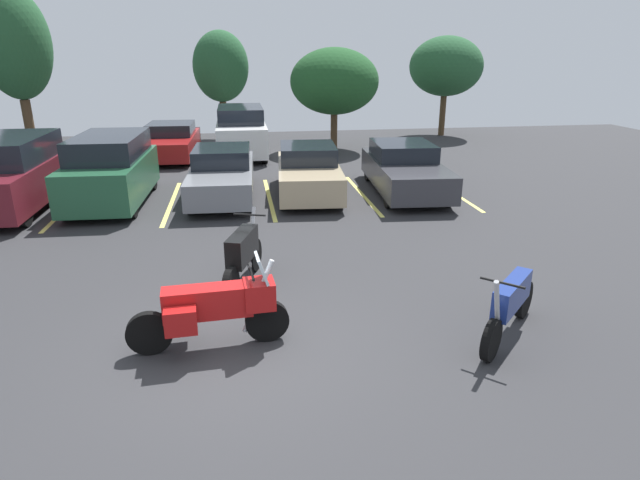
{
  "coord_description": "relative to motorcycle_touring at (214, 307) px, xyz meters",
  "views": [
    {
      "loc": [
        0.15,
        -6.82,
        4.14
      ],
      "look_at": [
        1.62,
        2.65,
        0.71
      ],
      "focal_mm": 29.92,
      "sensor_mm": 36.0,
      "label": 1
    }
  ],
  "objects": [
    {
      "name": "tree_center_right",
      "position": [
        10.84,
        19.27,
        2.72
      ],
      "size": [
        3.59,
        3.59,
        4.8
      ],
      "color": "#4C3823",
      "rests_on": "ground"
    },
    {
      "name": "car_far_white",
      "position": [
        0.64,
        15.12,
        0.35
      ],
      "size": [
        1.92,
        4.63,
        1.97
      ],
      "color": "white",
      "rests_on": "ground"
    },
    {
      "name": "car_grey",
      "position": [
        -0.02,
        8.64,
        0.04
      ],
      "size": [
        1.95,
        4.86,
        1.43
      ],
      "color": "slate",
      "rests_on": "ground"
    },
    {
      "name": "motorcycle_third",
      "position": [
        4.37,
        -0.4,
        -0.09
      ],
      "size": [
        1.63,
        1.66,
        1.25
      ],
      "color": "black",
      "rests_on": "ground"
    },
    {
      "name": "parking_stripes",
      "position": [
        -1.49,
        8.22,
        -0.64
      ],
      "size": [
        16.98,
        4.74,
        0.01
      ],
      "color": "#EAE066",
      "rests_on": "ground"
    },
    {
      "name": "car_tan",
      "position": [
        2.52,
        8.49,
        0.05
      ],
      "size": [
        2.11,
        4.45,
        1.45
      ],
      "color": "tan",
      "rests_on": "ground"
    },
    {
      "name": "car_green",
      "position": [
        -3.09,
        8.42,
        0.31
      ],
      "size": [
        2.02,
        4.5,
        1.91
      ],
      "color": "#235638",
      "rests_on": "ground"
    },
    {
      "name": "car_maroon",
      "position": [
        -5.64,
        8.18,
        0.33
      ],
      "size": [
        1.94,
        4.68,
        1.94
      ],
      "color": "maroon",
      "rests_on": "ground"
    },
    {
      "name": "motorcycle_touring",
      "position": [
        0.0,
        0.0,
        0.0
      ],
      "size": [
        2.34,
        0.9,
        1.38
      ],
      "color": "black",
      "rests_on": "ground"
    },
    {
      "name": "ground",
      "position": [
        0.3,
        -0.24,
        -0.69
      ],
      "size": [
        44.0,
        44.0,
        0.1
      ],
      "primitive_type": "cube",
      "color": "#2D2D30"
    },
    {
      "name": "motorcycle_second",
      "position": [
        0.45,
        2.14,
        -0.03
      ],
      "size": [
        0.85,
        2.03,
        1.29
      ],
      "color": "black",
      "rests_on": "ground"
    },
    {
      "name": "tree_center_left",
      "position": [
        4.66,
        16.04,
        2.23
      ],
      "size": [
        3.75,
        3.75,
        4.25
      ],
      "color": "#4C3823",
      "rests_on": "ground"
    },
    {
      "name": "car_far_red",
      "position": [
        -2.16,
        15.14,
        0.01
      ],
      "size": [
        2.05,
        4.84,
        1.37
      ],
      "color": "maroon",
      "rests_on": "ground"
    },
    {
      "name": "tree_left",
      "position": [
        -0.12,
        19.85,
        2.73
      ],
      "size": [
        2.61,
        2.61,
        5.03
      ],
      "color": "#4C3823",
      "rests_on": "ground"
    },
    {
      "name": "car_charcoal",
      "position": [
        5.46,
        8.37,
        0.06
      ],
      "size": [
        2.21,
        4.98,
        1.46
      ],
      "color": "#38383D",
      "rests_on": "ground"
    },
    {
      "name": "tree_far_right",
      "position": [
        -8.15,
        17.28,
        3.7
      ],
      "size": [
        2.76,
        2.76,
        6.56
      ],
      "color": "#4C3823",
      "rests_on": "ground"
    }
  ]
}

